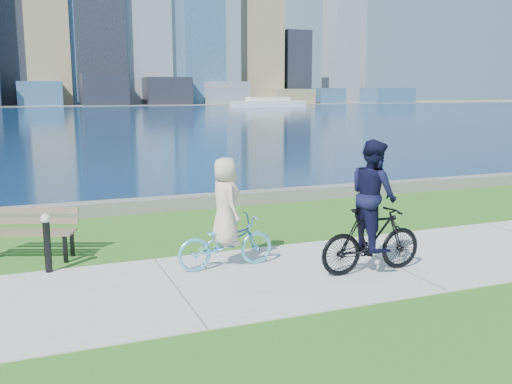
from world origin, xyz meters
The scene contains 10 objects.
ground centered at (0.00, 0.00, 0.00)m, with size 320.00×320.00×0.00m, color #2B6219.
concrete_path centered at (0.00, 0.00, 0.01)m, with size 80.00×3.50×0.02m, color #B0B0AA.
seawall centered at (0.00, 6.20, 0.17)m, with size 90.00×0.50×0.35m, color #65645E.
bay_water centered at (0.00, 72.00, 0.00)m, with size 320.00×131.00×0.01m, color #0B274C.
far_shore centered at (0.00, 130.00, 0.06)m, with size 320.00×30.00×0.12m, color slate.
ferry_far centered at (41.75, 95.58, 0.82)m, with size 14.54×4.16×1.97m.
park_bench centered at (-2.21, 2.77, 0.58)m, with size 1.93×1.25×0.95m.
bollard_lamp centered at (-1.89, 1.64, 0.61)m, with size 0.17×0.17×1.07m.
cyclist_woman centered at (1.10, 0.74, 0.76)m, with size 0.71×1.83×2.00m.
cyclist_man centered at (3.38, -0.46, 1.00)m, with size 0.73×1.95×2.34m.
Camera 1 is at (-2.05, -8.67, 3.17)m, focal length 40.00 mm.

